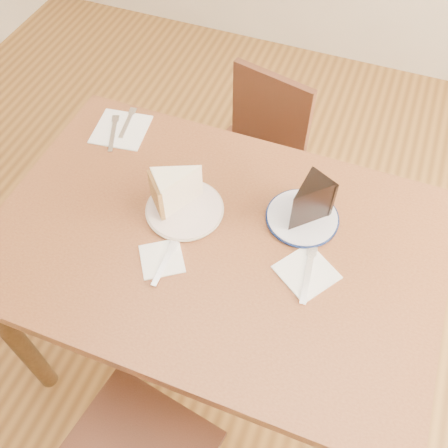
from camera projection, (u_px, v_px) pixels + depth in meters
ground at (217, 348)px, 1.94m from camera, size 4.00×4.00×0.00m
table at (215, 258)px, 1.41m from camera, size 1.20×0.80×0.75m
chair_far at (251, 164)px, 1.93m from camera, size 0.46×0.46×0.77m
plate_cream at (185, 209)px, 1.38m from camera, size 0.21×0.21×0.01m
plate_navy at (302, 218)px, 1.36m from camera, size 0.19×0.19×0.01m
carrot_cake at (180, 188)px, 1.35m from camera, size 0.16×0.15×0.11m
chocolate_cake at (306, 205)px, 1.31m from camera, size 0.13×0.14×0.12m
napkin_cream at (162, 259)px, 1.29m from camera, size 0.15×0.15×0.00m
napkin_navy at (306, 272)px, 1.27m from camera, size 0.18×0.18×0.00m
napkin_spare at (121, 129)px, 1.58m from camera, size 0.18×0.18×0.00m
fork_cream at (164, 263)px, 1.28m from camera, size 0.02×0.14×0.00m
knife_navy at (308, 275)px, 1.26m from camera, size 0.04×0.17×0.00m
fork_spare at (127, 123)px, 1.59m from camera, size 0.04×0.14×0.00m
knife_spare at (113, 133)px, 1.56m from camera, size 0.07×0.15×0.00m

